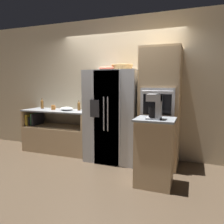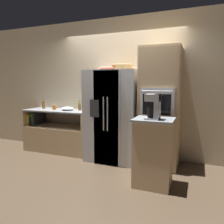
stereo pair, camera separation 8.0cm
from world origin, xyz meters
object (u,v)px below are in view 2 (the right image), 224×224
object	(u,v)px
mug	(54,107)
mixing_bowl	(67,109)
fruit_bowl	(107,68)
bottle_tall	(80,106)
refrigerator	(113,116)
wicker_basket	(122,67)
coffee_maker	(154,106)
bottle_short	(43,104)
wall_oven	(160,108)

from	to	relation	value
mug	mixing_bowl	distance (m)	0.34
fruit_bowl	bottle_tall	bearing A→B (deg)	161.95
refrigerator	bottle_tall	xyz separation A→B (m)	(-0.85, 0.18, 0.15)
wicker_basket	bottle_tall	world-z (taller)	wicker_basket
bottle_tall	coffee_maker	world-z (taller)	coffee_maker
refrigerator	mug	distance (m)	1.44
coffee_maker	refrigerator	bearing A→B (deg)	137.03
fruit_bowl	mixing_bowl	world-z (taller)	fruit_bowl
mixing_bowl	fruit_bowl	bearing A→B (deg)	-8.20
bottle_short	mixing_bowl	size ratio (longest dim) A/B	0.87
wicker_basket	mixing_bowl	bearing A→B (deg)	179.69
bottle_tall	coffee_maker	bearing A→B (deg)	-30.59
bottle_tall	wicker_basket	bearing A→B (deg)	-6.04
wicker_basket	bottle_short	world-z (taller)	wicker_basket
bottle_tall	fruit_bowl	bearing A→B (deg)	-18.05
fruit_bowl	coffee_maker	distance (m)	1.47
bottle_tall	mug	bearing A→B (deg)	-170.63
fruit_bowl	mug	size ratio (longest dim) A/B	2.50
bottle_tall	coffee_maker	distance (m)	2.10
refrigerator	coffee_maker	distance (m)	1.34
bottle_tall	mixing_bowl	distance (m)	0.27
refrigerator	bottle_tall	size ratio (longest dim) A/B	8.07
mug	wicker_basket	bearing A→B (deg)	-0.32
fruit_bowl	bottle_short	world-z (taller)	fruit_bowl
fruit_bowl	coffee_maker	world-z (taller)	fruit_bowl
wicker_basket	bottle_short	xyz separation A→B (m)	(-1.96, 0.11, -0.77)
refrigerator	wall_oven	distance (m)	0.90
wicker_basket	bottle_short	distance (m)	2.10
refrigerator	mixing_bowl	size ratio (longest dim) A/B	6.44
fruit_bowl	mixing_bowl	bearing A→B (deg)	171.80
fruit_bowl	mixing_bowl	distance (m)	1.29
mug	mixing_bowl	xyz separation A→B (m)	(0.34, -0.00, -0.01)
bottle_short	mug	distance (m)	0.39
bottle_short	mixing_bowl	world-z (taller)	bottle_short
refrigerator	coffee_maker	world-z (taller)	refrigerator
bottle_tall	mug	size ratio (longest dim) A/B	1.80
wicker_basket	fruit_bowl	xyz separation A→B (m)	(-0.26, -0.14, -0.02)
mixing_bowl	refrigerator	bearing A→B (deg)	-4.08
wall_oven	fruit_bowl	distance (m)	1.22
fruit_bowl	bottle_tall	distance (m)	1.08
mug	mixing_bowl	world-z (taller)	mug
mug	mixing_bowl	size ratio (longest dim) A/B	0.44
bottle_tall	mixing_bowl	world-z (taller)	bottle_tall
fruit_bowl	bottle_short	xyz separation A→B (m)	(-1.70, 0.24, -0.75)
wall_oven	mixing_bowl	size ratio (longest dim) A/B	7.83
refrigerator	bottle_tall	distance (m)	0.88
bottle_tall	wall_oven	bearing A→B (deg)	-4.72
mug	bottle_short	bearing A→B (deg)	165.09
wicker_basket	mug	size ratio (longest dim) A/B	3.42
mug	refrigerator	bearing A→B (deg)	-3.20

